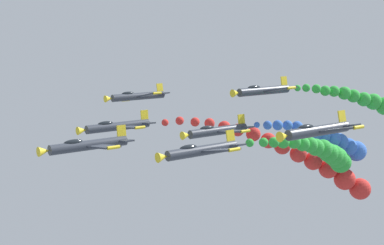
# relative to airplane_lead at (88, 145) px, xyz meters

# --- Properties ---
(airplane_lead) EXTENTS (9.54, 10.35, 2.60)m
(airplane_lead) POSITION_rel_airplane_lead_xyz_m (0.00, 0.00, 0.00)
(airplane_lead) COLOR #333842
(airplane_left_inner) EXTENTS (9.45, 10.35, 2.95)m
(airplane_left_inner) POSITION_rel_airplane_lead_xyz_m (-8.46, -8.87, -0.31)
(airplane_left_inner) COLOR #333842
(smoke_trail_left_inner) EXTENTS (7.97, 26.25, 8.78)m
(smoke_trail_left_inner) POSITION_rel_airplane_lead_xyz_m (-4.75, -34.35, -4.69)
(smoke_trail_left_inner) COLOR green
(airplane_right_inner) EXTENTS (9.54, 10.35, 2.57)m
(airplane_right_inner) POSITION_rel_airplane_lead_xyz_m (8.27, -8.38, 0.14)
(airplane_right_inner) COLOR #333842
(smoke_trail_right_inner) EXTENTS (12.30, 32.96, 14.80)m
(smoke_trail_right_inner) POSITION_rel_airplane_lead_xyz_m (1.79, -39.11, -7.96)
(smoke_trail_right_inner) COLOR red
(airplane_left_outer) EXTENTS (9.51, 10.35, 2.71)m
(airplane_left_outer) POSITION_rel_airplane_lead_xyz_m (-0.31, -17.96, -0.29)
(airplane_left_outer) COLOR #333842
(smoke_trail_left_outer) EXTENTS (3.39, 23.23, 8.20)m
(smoke_trail_left_outer) POSITION_rel_airplane_lead_xyz_m (-0.76, -41.21, -4.39)
(smoke_trail_left_outer) COLOR blue
(airplane_right_outer) EXTENTS (9.40, 10.35, 3.06)m
(airplane_right_outer) POSITION_rel_airplane_lead_xyz_m (-16.71, -17.45, 2.03)
(airplane_right_outer) COLOR #333842
(airplane_trailing) EXTENTS (9.43, 10.35, 2.99)m
(airplane_trailing) POSITION_rel_airplane_lead_xyz_m (18.14, -17.67, 2.54)
(airplane_trailing) COLOR #333842
(airplane_high_slot) EXTENTS (9.47, 10.35, 2.87)m
(airplane_high_slot) POSITION_rel_airplane_lead_xyz_m (0.04, -26.32, 4.30)
(airplane_high_slot) COLOR #333842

